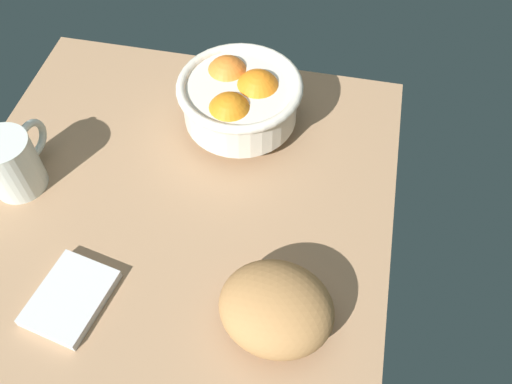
{
  "coord_description": "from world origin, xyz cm",
  "views": [
    {
      "loc": [
        -45.4,
        -22.4,
        69.5
      ],
      "look_at": [
        0.4,
        -12.9,
        5.0
      ],
      "focal_mm": 38.12,
      "sensor_mm": 36.0,
      "label": 1
    }
  ],
  "objects_px": {
    "bread_loaf": "(276,308)",
    "mug": "(13,162)",
    "napkin_folded": "(70,298)",
    "fruit_bowl": "(240,98)"
  },
  "relations": [
    {
      "from": "fruit_bowl",
      "to": "bread_loaf",
      "type": "relative_size",
      "value": 1.35
    },
    {
      "from": "fruit_bowl",
      "to": "napkin_folded",
      "type": "xyz_separation_m",
      "value": [
        -0.37,
        0.16,
        -0.06
      ]
    },
    {
      "from": "napkin_folded",
      "to": "mug",
      "type": "xyz_separation_m",
      "value": [
        0.18,
        0.16,
        0.04
      ]
    },
    {
      "from": "napkin_folded",
      "to": "bread_loaf",
      "type": "bearing_deg",
      "value": -84.44
    },
    {
      "from": "fruit_bowl",
      "to": "bread_loaf",
      "type": "distance_m",
      "value": 0.36
    },
    {
      "from": "bread_loaf",
      "to": "fruit_bowl",
      "type": "bearing_deg",
      "value": 20.11
    },
    {
      "from": "fruit_bowl",
      "to": "bread_loaf",
      "type": "height_order",
      "value": "fruit_bowl"
    },
    {
      "from": "bread_loaf",
      "to": "napkin_folded",
      "type": "xyz_separation_m",
      "value": [
        -0.03,
        0.28,
        -0.03
      ]
    },
    {
      "from": "bread_loaf",
      "to": "mug",
      "type": "bearing_deg",
      "value": 71.19
    },
    {
      "from": "bread_loaf",
      "to": "mug",
      "type": "distance_m",
      "value": 0.46
    }
  ]
}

